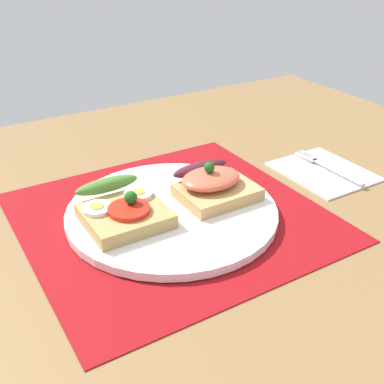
# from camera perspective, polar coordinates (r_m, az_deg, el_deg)

# --- Properties ---
(ground_plane) EXTENTS (1.20, 0.90, 0.03)m
(ground_plane) POSITION_cam_1_polar(r_m,az_deg,el_deg) (0.62, -2.36, -4.28)
(ground_plane) COLOR olive
(placemat) EXTENTS (0.37, 0.35, 0.00)m
(placemat) POSITION_cam_1_polar(r_m,az_deg,el_deg) (0.62, -2.39, -2.91)
(placemat) COLOR maroon
(placemat) RESTS_ON ground_plane
(plate) EXTENTS (0.27, 0.27, 0.01)m
(plate) POSITION_cam_1_polar(r_m,az_deg,el_deg) (0.61, -2.40, -2.37)
(plate) COLOR white
(plate) RESTS_ON placemat
(sandwich_egg_tomato) EXTENTS (0.10, 0.11, 0.04)m
(sandwich_egg_tomato) POSITION_cam_1_polar(r_m,az_deg,el_deg) (0.59, -8.44, -1.91)
(sandwich_egg_tomato) COLOR tan
(sandwich_egg_tomato) RESTS_ON plate
(sandwich_salmon) EXTENTS (0.10, 0.09, 0.05)m
(sandwich_salmon) POSITION_cam_1_polar(r_m,az_deg,el_deg) (0.63, 2.52, 0.94)
(sandwich_salmon) COLOR tan
(sandwich_salmon) RESTS_ON plate
(napkin) EXTENTS (0.12, 0.14, 0.01)m
(napkin) POSITION_cam_1_polar(r_m,az_deg,el_deg) (0.75, 15.38, 2.47)
(napkin) COLOR white
(napkin) RESTS_ON ground_plane
(fork) EXTENTS (0.02, 0.14, 0.00)m
(fork) POSITION_cam_1_polar(r_m,az_deg,el_deg) (0.76, 15.74, 3.01)
(fork) COLOR #B7B7BC
(fork) RESTS_ON napkin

